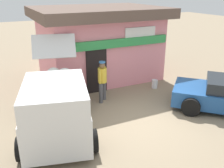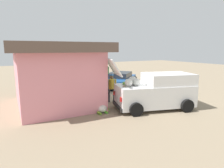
{
  "view_description": "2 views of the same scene",
  "coord_description": "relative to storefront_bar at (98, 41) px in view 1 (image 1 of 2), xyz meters",
  "views": [
    {
      "loc": [
        -4.34,
        -6.16,
        4.24
      ],
      "look_at": [
        -0.64,
        1.03,
        1.15
      ],
      "focal_mm": 40.71,
      "sensor_mm": 36.0,
      "label": 1
    },
    {
      "loc": [
        -10.26,
        7.58,
        3.09
      ],
      "look_at": [
        0.15,
        1.83,
        0.95
      ],
      "focal_mm": 31.55,
      "sensor_mm": 36.0,
      "label": 2
    }
  ],
  "objects": [
    {
      "name": "unloaded_banana_pile",
      "position": [
        -2.56,
        -1.61,
        -1.59
      ],
      "size": [
        0.94,
        0.77,
        0.38
      ],
      "color": "silver",
      "rests_on": "ground_plane"
    },
    {
      "name": "ground_plane",
      "position": [
        -0.7,
        -5.1,
        -1.76
      ],
      "size": [
        60.0,
        60.0,
        0.0
      ],
      "primitive_type": "plane",
      "color": "gray"
    },
    {
      "name": "customer_bending",
      "position": [
        -2.72,
        -2.89,
        -0.95
      ],
      "size": [
        0.72,
        0.73,
        1.31
      ],
      "color": "#4C4C51",
      "rests_on": "ground_plane"
    },
    {
      "name": "delivery_van",
      "position": [
        -3.37,
        -4.36,
        -0.84
      ],
      "size": [
        2.92,
        4.68,
        2.62
      ],
      "color": "white",
      "rests_on": "ground_plane"
    },
    {
      "name": "vendor_standing",
      "position": [
        -1.16,
        -2.91,
        -0.83
      ],
      "size": [
        0.48,
        0.48,
        1.63
      ],
      "color": "#4C4C51",
      "rests_on": "ground_plane"
    },
    {
      "name": "paint_bucket",
      "position": [
        1.51,
        -2.71,
        -1.56
      ],
      "size": [
        0.26,
        0.26,
        0.38
      ],
      "primitive_type": "cylinder",
      "color": "silver",
      "rests_on": "ground_plane"
    },
    {
      "name": "storefront_bar",
      "position": [
        0.0,
        0.0,
        0.0
      ],
      "size": [
        6.05,
        4.8,
        3.38
      ],
      "color": "pink",
      "rests_on": "ground_plane"
    }
  ]
}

